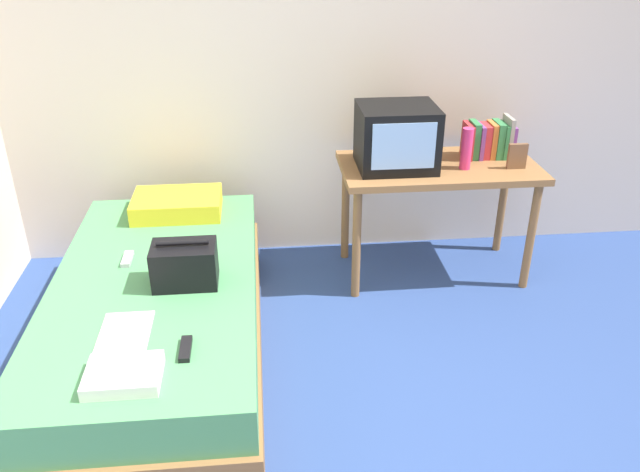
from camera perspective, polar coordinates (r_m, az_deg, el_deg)
ground_plane at (r=2.87m, az=4.61°, el=-19.32°), size 8.00×8.00×0.00m
wall_back at (r=4.03m, az=0.31°, el=16.08°), size 5.20×0.10×2.60m
bed at (r=3.33m, az=-14.07°, el=-7.31°), size 1.00×2.00×0.48m
desk at (r=3.90m, az=10.43°, el=5.02°), size 1.16×0.60×0.73m
tv at (r=3.74m, az=6.81°, el=8.71°), size 0.44×0.39×0.36m
water_bottle at (r=3.80m, az=12.86°, el=7.56°), size 0.06×0.06×0.24m
book_row at (r=4.03m, az=14.75°, el=8.26°), size 0.30×0.16×0.25m
picture_frame at (r=3.89m, az=17.09°, el=6.78°), size 0.11×0.02×0.15m
pillow at (r=3.83m, az=-12.54°, el=2.76°), size 0.50×0.35×0.11m
handbag at (r=3.08m, az=-11.91°, el=-2.49°), size 0.30×0.20×0.22m
magazine at (r=2.85m, az=-16.89°, el=-8.15°), size 0.21×0.29×0.01m
remote_dark at (r=2.68m, az=-11.84°, el=-9.77°), size 0.04×0.16×0.02m
remote_silver at (r=3.39m, az=-16.72°, el=-1.97°), size 0.04×0.14×0.02m
folded_towel at (r=2.58m, az=-17.03°, el=-11.73°), size 0.28×0.22×0.05m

